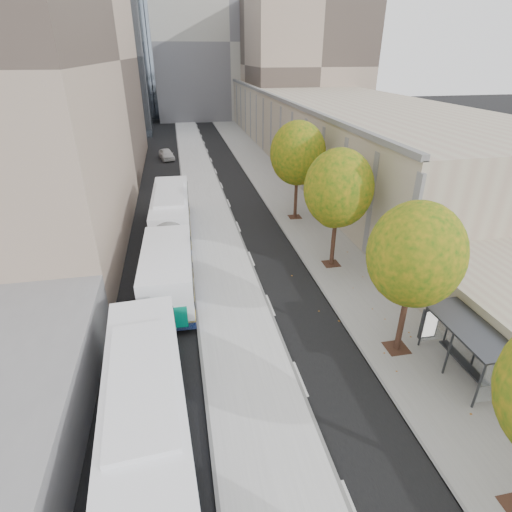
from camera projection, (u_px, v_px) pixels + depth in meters
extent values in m
cube|color=silver|center=(207.00, 207.00, 37.66)|extent=(4.25, 150.00, 0.15)
cube|color=gray|center=(289.00, 202.00, 39.06)|extent=(4.75, 150.00, 0.08)
cube|color=tan|center=(310.00, 116.00, 64.56)|extent=(18.00, 92.00, 8.00)
cube|color=#9D9A90|center=(224.00, 43.00, 85.86)|extent=(30.00, 18.00, 30.00)
cube|color=#383A3F|center=(469.00, 327.00, 17.19)|extent=(1.90, 4.40, 0.10)
cylinder|color=#383A3F|center=(479.00, 385.00, 15.91)|extent=(0.10, 0.10, 2.40)
cube|color=silver|center=(477.00, 347.00, 17.88)|extent=(0.04, 4.00, 2.10)
cylinder|color=#2F1E12|center=(402.00, 321.00, 19.00)|extent=(0.28, 0.28, 3.24)
sphere|color=#12520E|center=(415.00, 255.00, 17.38)|extent=(4.20, 4.20, 4.20)
cylinder|color=#2F1E12|center=(333.00, 242.00, 26.83)|extent=(0.28, 0.28, 3.38)
sphere|color=#12520E|center=(338.00, 188.00, 25.14)|extent=(4.40, 4.40, 4.40)
cylinder|color=#2F1E12|center=(296.00, 198.00, 34.66)|extent=(0.28, 0.28, 3.51)
sphere|color=#12520E|center=(298.00, 153.00, 32.90)|extent=(4.60, 4.60, 4.60)
cube|color=white|center=(171.00, 235.00, 28.23)|extent=(3.28, 19.17, 3.18)
cube|color=black|center=(170.00, 227.00, 27.97)|extent=(3.32, 18.41, 1.10)
cube|color=#057E62|center=(173.00, 317.00, 20.09)|extent=(2.02, 0.11, 1.23)
imported|color=silver|center=(167.00, 154.00, 54.51)|extent=(2.42, 4.40, 1.42)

